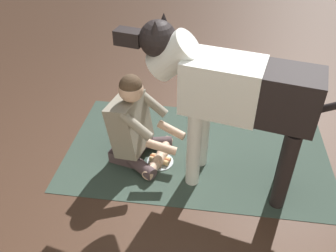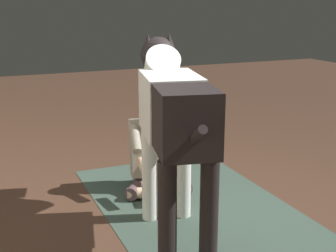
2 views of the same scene
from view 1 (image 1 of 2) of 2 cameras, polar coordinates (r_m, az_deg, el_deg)
name	(u,v)px [view 1 (image 1 of 2)]	position (r m, az deg, el deg)	size (l,w,h in m)	color
ground_plane	(192,164)	(3.27, 3.94, -6.15)	(15.28, 15.28, 0.00)	#493023
area_rug	(197,151)	(3.41, 4.69, -3.95)	(2.44, 1.43, 0.01)	#38493F
person_sitting_on_floor	(135,126)	(3.13, -5.28, -0.07)	(0.69, 0.57, 0.85)	#503D40
large_dog	(231,92)	(2.63, 10.01, 5.41)	(1.69, 0.57, 1.36)	white
hot_dog_on_plate	(160,160)	(3.26, -1.27, -5.51)	(0.24, 0.24, 0.06)	silver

